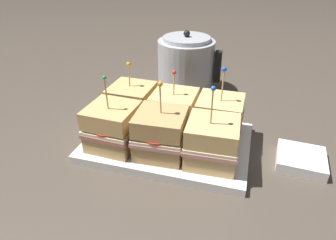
{
  "coord_description": "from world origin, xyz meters",
  "views": [
    {
      "loc": [
        0.17,
        -0.57,
        0.41
      ],
      "look_at": [
        0.0,
        0.0,
        0.07
      ],
      "focal_mm": 32.0,
      "sensor_mm": 36.0,
      "label": 1
    }
  ],
  "objects": [
    {
      "name": "ground_plane",
      "position": [
        0.0,
        0.0,
        0.0
      ],
      "size": [
        6.0,
        6.0,
        0.0
      ],
      "primitive_type": "plane",
      "color": "#4C4238"
    },
    {
      "name": "sandwich_front_center",
      "position": [
        -0.0,
        -0.06,
        0.07
      ],
      "size": [
        0.11,
        0.11,
        0.17
      ],
      "color": "tan",
      "rests_on": "serving_platter"
    },
    {
      "name": "sandwich_back_center",
      "position": [
        0.0,
        0.05,
        0.07
      ],
      "size": [
        0.11,
        0.11,
        0.15
      ],
      "color": "tan",
      "rests_on": "serving_platter"
    },
    {
      "name": "sandwich_front_left",
      "position": [
        -0.11,
        -0.06,
        0.07
      ],
      "size": [
        0.11,
        0.11,
        0.17
      ],
      "color": "tan",
      "rests_on": "serving_platter"
    },
    {
      "name": "sandwich_back_left",
      "position": [
        -0.11,
        0.05,
        0.07
      ],
      "size": [
        0.11,
        0.11,
        0.16
      ],
      "color": "tan",
      "rests_on": "serving_platter"
    },
    {
      "name": "sandwich_front_right",
      "position": [
        0.11,
        -0.05,
        0.07
      ],
      "size": [
        0.11,
        0.11,
        0.18
      ],
      "color": "tan",
      "rests_on": "serving_platter"
    },
    {
      "name": "napkin_stack",
      "position": [
        0.3,
        0.01,
        0.01
      ],
      "size": [
        0.11,
        0.11,
        0.02
      ],
      "color": "white",
      "rests_on": "ground_plane"
    },
    {
      "name": "serving_platter",
      "position": [
        0.0,
        0.0,
        0.01
      ],
      "size": [
        0.38,
        0.25,
        0.02
      ],
      "color": "white",
      "rests_on": "ground_plane"
    },
    {
      "name": "sandwich_back_right",
      "position": [
        0.11,
        0.05,
        0.07
      ],
      "size": [
        0.11,
        0.11,
        0.18
      ],
      "color": "tan",
      "rests_on": "serving_platter"
    },
    {
      "name": "kettle_steel",
      "position": [
        -0.04,
        0.33,
        0.09
      ],
      "size": [
        0.2,
        0.18,
        0.19
      ],
      "color": "#B7BABF",
      "rests_on": "ground_plane"
    }
  ]
}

